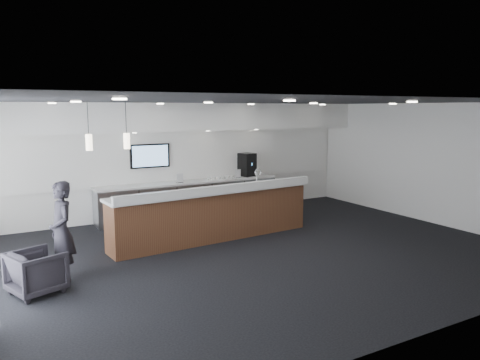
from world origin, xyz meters
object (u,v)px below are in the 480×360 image
lounge_guest (62,231)px  coffee_machine (247,165)px  service_counter (214,214)px  armchair (37,272)px

lounge_guest → coffee_machine: bearing=114.2°
coffee_machine → service_counter: bearing=-143.0°
service_counter → armchair: service_counter is taller
armchair → coffee_machine: bearing=-77.4°
coffee_machine → armchair: size_ratio=0.87×
armchair → lounge_guest: lounge_guest is taller
service_counter → coffee_machine: bearing=42.4°
service_counter → coffee_machine: coffee_machine is taller
service_counter → coffee_machine: 3.37m
service_counter → armchair: bearing=-164.2°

